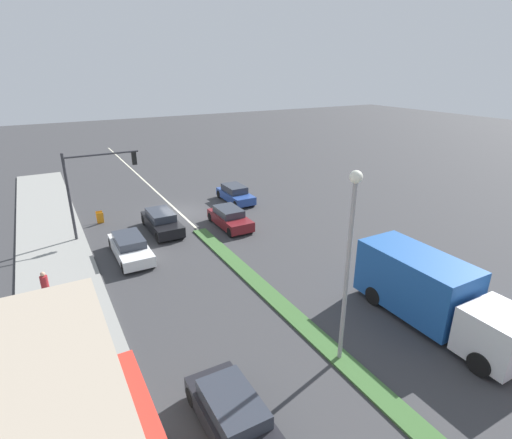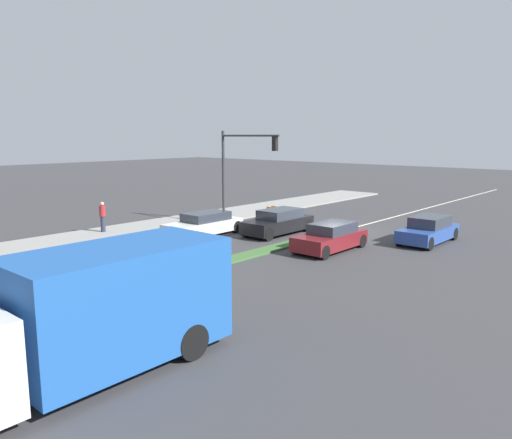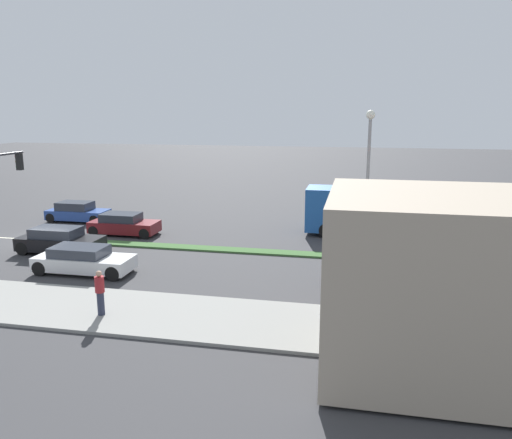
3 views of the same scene
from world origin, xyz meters
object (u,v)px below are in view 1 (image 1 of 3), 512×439
Objects in this scene: warning_aframe_sign at (100,217)px; delivery_truck at (431,292)px; street_lamp at (350,247)px; sedan_dark at (235,418)px; pedestrian at (45,287)px; suv_black at (162,222)px; sedan_maroon at (230,218)px; van_white at (130,247)px; traffic_signal_main at (91,180)px; coupe_blue at (235,194)px.

delivery_truck is (-10.67, 19.49, 1.04)m from warning_aframe_sign.
delivery_truck is at bearing -179.58° from street_lamp.
sedan_dark is at bearing 6.29° from delivery_truck.
warning_aframe_sign is at bearing -73.81° from street_lamp.
pedestrian is at bearing -66.52° from sedan_dark.
street_lamp is at bearing 97.88° from suv_black.
warning_aframe_sign is at bearing -33.14° from sedan_maroon.
van_white is (5.00, -12.88, -4.15)m from street_lamp.
suv_black reaches higher than sedan_dark.
suv_black reaches higher than van_white.
suv_black is at bearing -18.92° from sedan_maroon.
traffic_signal_main is 1.36× the size of coupe_blue.
sedan_dark is at bearing 65.02° from sedan_maroon.
delivery_truck reaches higher than sedan_dark.
pedestrian is at bearing -32.95° from delivery_truck.
van_white is 7.36m from sedan_maroon.
street_lamp is 15.13m from sedan_maroon.
van_white is 1.10× the size of sedan_maroon.
van_white is at bearing -52.09° from delivery_truck.
suv_black is (2.20, -15.90, -4.11)m from street_lamp.
sedan_maroon is at bearing -114.98° from sedan_dark.
traffic_signal_main reaches higher than sedan_maroon.
suv_black is at bearing 164.50° from traffic_signal_main.
street_lamp is 8.80× the size of warning_aframe_sign.
delivery_truck is 1.65× the size of van_white.
sedan_maroon is at bearing 162.67° from traffic_signal_main.
sedan_dark is at bearing 93.57° from traffic_signal_main.
warning_aframe_sign is at bearing -84.25° from van_white.
sedan_maroon is (-8.32, 2.60, -3.26)m from traffic_signal_main.
van_white is at bearing 11.85° from sedan_maroon.
suv_black is 1.08× the size of sedan_maroon.
van_white is 4.12m from suv_black.
van_white is at bearing -68.78° from street_lamp.
sedan_dark is 1.07× the size of sedan_maroon.
traffic_signal_main is 5.20m from suv_black.
delivery_truck is (-14.59, 9.45, 0.46)m from pedestrian.
sedan_dark is at bearing 90.00° from van_white.
suv_black reaches higher than sedan_maroon.
sedan_maroon reaches higher than sedan_dark.
sedan_maroon reaches higher than warning_aframe_sign.
coupe_blue is at bearing 178.16° from warning_aframe_sign.
traffic_signal_main reaches higher than sedan_dark.
pedestrian is 0.41× the size of coupe_blue.
sedan_maroon is at bearing 146.86° from warning_aframe_sign.
suv_black is 1.01× the size of sedan_dark.
warning_aframe_sign is 0.20× the size of sedan_maroon.
van_white is 1.03× the size of sedan_dark.
delivery_truck is at bearing 101.04° from sedan_maroon.
suv_black is at bearing -99.37° from sedan_dark.
delivery_truck is 17.44m from suv_black.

